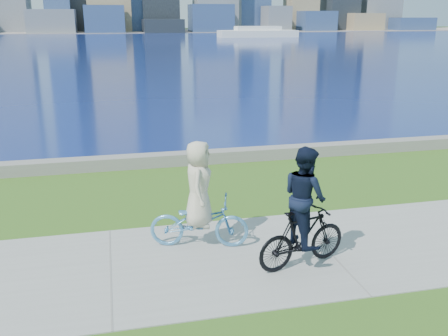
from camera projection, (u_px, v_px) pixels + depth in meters
The scene contains 8 objects.
ground at pixel (111, 272), 8.63m from camera, with size 320.00×320.00×0.00m, color #2F5716.
concrete_path at pixel (111, 272), 8.63m from camera, with size 80.00×3.50×0.02m, color gray.
seawall at pixel (108, 163), 14.35m from camera, with size 90.00×0.50×0.35m, color slate.
bay_water at pixel (105, 44), 75.67m from camera, with size 320.00×131.00×0.01m, color navy.
far_shore at pixel (104, 31), 129.65m from camera, with size 320.00×30.00×0.12m, color gray.
ferry_far at pixel (258, 33), 96.90m from camera, with size 15.35×4.38×2.08m.
cyclist_woman at pixel (199, 208), 9.37m from camera, with size 1.12×1.98×2.07m.
cyclist_man at pixel (304, 217), 8.58m from camera, with size 0.94×1.84×2.17m.
Camera 1 is at (0.18, -7.96, 4.27)m, focal length 40.00 mm.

